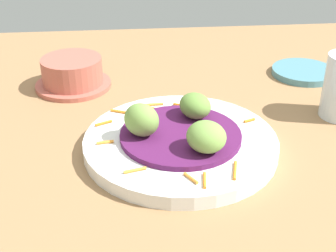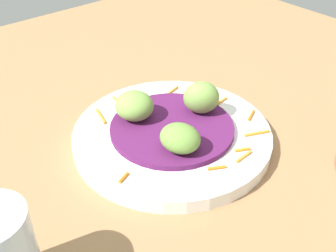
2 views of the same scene
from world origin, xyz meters
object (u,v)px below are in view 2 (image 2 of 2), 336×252
Objects in this scene: main_plate at (171,135)px; guac_scoop_left at (201,97)px; guac_scoop_right at (180,138)px; guac_scoop_center at (134,106)px.

guac_scoop_left is at bearing -89.43° from main_plate.
main_plate is 6.36cm from guac_scoop_right.
main_plate is 5.20× the size of guac_scoop_right.
main_plate is 6.66cm from guac_scoop_left.
guac_scoop_left is (0.05, -5.31, 4.01)cm from main_plate.
guac_scoop_left is 0.97× the size of guac_scoop_right.
guac_scoop_right is at bearing 120.57° from guac_scoop_left.
guac_scoop_center is (4.58, 2.70, 3.71)cm from main_plate.
guac_scoop_right is (-9.21, -0.09, -0.21)cm from guac_scoop_center.
main_plate is at bearing -149.43° from guac_scoop_center.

